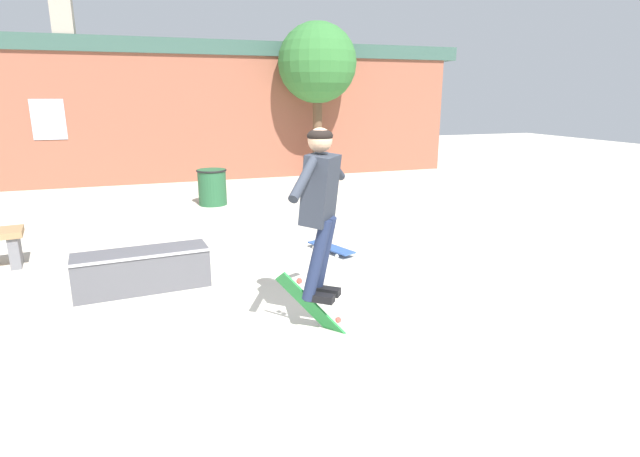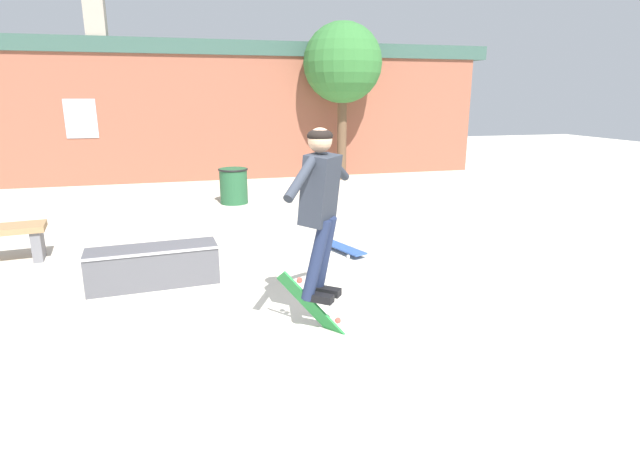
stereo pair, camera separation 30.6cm
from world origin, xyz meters
TOP-DOWN VIEW (x-y plane):
  - ground_plane at (0.00, 0.00)m, footprint 40.00×40.00m
  - building_backdrop at (-0.03, 9.22)m, footprint 15.08×0.52m
  - tree_right at (3.20, 8.41)m, footprint 1.95×1.95m
  - skate_ledge at (-1.12, 1.76)m, footprint 1.47×0.57m
  - trash_bin at (0.20, 6.07)m, footprint 0.59×0.59m
  - skater at (0.43, 0.17)m, footprint 0.83×0.99m
  - skateboard_flipping at (0.36, 0.21)m, footprint 0.57×0.43m
  - skateboard_resting at (1.35, 2.36)m, footprint 0.47×0.82m

SIDE VIEW (x-z plane):
  - ground_plane at x=0.00m, z-range 0.00..0.00m
  - skateboard_resting at x=1.35m, z-range 0.03..0.11m
  - skateboard_flipping at x=0.36m, z-range -0.13..0.57m
  - skate_ledge at x=-1.12m, z-range 0.00..0.45m
  - trash_bin at x=0.20m, z-range 0.02..0.73m
  - skater at x=0.43m, z-range 0.48..2.01m
  - building_backdrop at x=-0.03m, z-range -0.52..4.10m
  - tree_right at x=3.20m, z-range 0.93..4.80m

